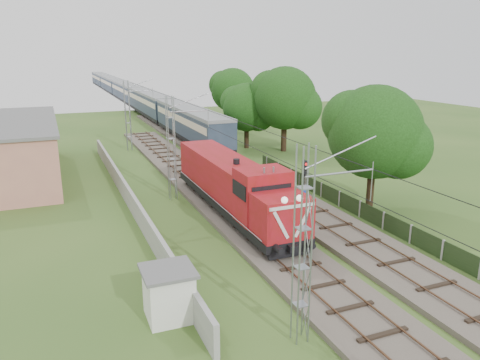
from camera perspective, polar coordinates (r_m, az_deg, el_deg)
name	(u,v)px	position (r m, az deg, el deg)	size (l,w,h in m)	color
ground	(276,252)	(27.45, 4.45, -8.70)	(140.00, 140.00, 0.00)	#33541F
track_main	(232,211)	(33.32, -0.96, -3.86)	(4.20, 70.00, 0.45)	#6B6054
track_side	(231,165)	(46.69, -1.08, 1.83)	(4.20, 80.00, 0.45)	#6B6054
catenary	(172,148)	(36.04, -8.29, 3.85)	(3.31, 70.00, 8.00)	gray
boundary_wall	(128,195)	(36.19, -13.55, -1.78)	(0.25, 40.00, 1.50)	#9E9E99
station_building	(9,149)	(47.20, -26.32, 3.40)	(8.40, 20.40, 5.22)	tan
fence	(360,209)	(33.62, 14.43, -3.44)	(0.12, 32.00, 1.20)	black
locomotive	(234,185)	(32.38, -0.75, -0.61)	(3.00, 17.12, 4.35)	black
coach_rake	(127,91)	(106.27, -13.62, 10.47)	(3.21, 120.16, 3.72)	black
signal_post	(304,183)	(29.29, 7.78, -0.40)	(0.51, 0.41, 4.77)	black
relay_hut	(169,293)	(20.93, -8.67, -13.49)	(2.25, 2.25, 2.29)	silver
tree_a	(376,133)	(34.36, 16.22, 5.51)	(6.96, 6.63, 9.02)	#341F15
tree_b	(286,99)	(53.53, 5.57, 9.82)	(7.39, 7.04, 9.58)	#341F15
tree_c	(247,108)	(55.21, 0.89, 8.79)	(5.90, 5.62, 7.64)	#341F15
tree_d	(233,91)	(70.45, -0.83, 10.84)	(6.77, 6.45, 8.78)	#341F15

